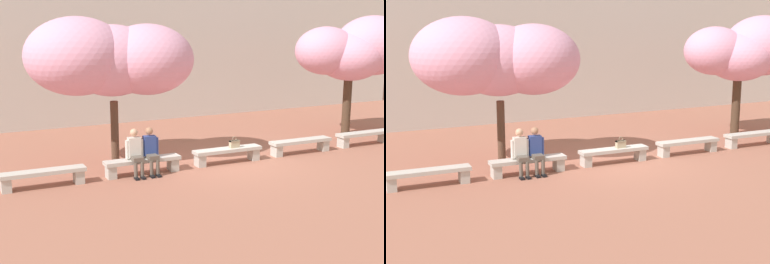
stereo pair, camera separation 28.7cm
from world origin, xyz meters
TOP-DOWN VIEW (x-y plane):
  - ground_plane at (0.00, 0.00)m, footprint 100.00×100.00m
  - building_facade at (0.00, 9.54)m, footprint 28.00×4.00m
  - stone_bench_west_end at (-5.37, 0.00)m, footprint 2.15×0.46m
  - stone_bench_near_west at (-2.69, 0.00)m, footprint 2.15×0.46m
  - stone_bench_center at (0.00, 0.00)m, footprint 2.15×0.46m
  - stone_bench_near_east at (2.69, 0.00)m, footprint 2.15×0.46m
  - stone_bench_east_end at (5.37, 0.00)m, footprint 2.15×0.46m
  - person_seated_left at (-2.91, -0.05)m, footprint 0.51×0.70m
  - person_seated_right at (-2.47, -0.05)m, footprint 0.51×0.69m
  - handbag at (0.22, -0.02)m, footprint 0.30×0.15m
  - cherry_tree_main at (-3.06, 1.46)m, footprint 4.79×3.20m
  - cherry_tree_secondary at (6.38, 1.76)m, footprint 4.40×2.85m

SIDE VIEW (x-z plane):
  - ground_plane at x=0.00m, z-range 0.00..0.00m
  - stone_bench_west_end at x=-5.37m, z-range 0.09..0.54m
  - stone_bench_near_west at x=-2.69m, z-range 0.09..0.54m
  - stone_bench_center at x=0.00m, z-range 0.09..0.54m
  - stone_bench_near_east at x=2.69m, z-range 0.09..0.54m
  - stone_bench_east_end at x=5.37m, z-range 0.09..0.54m
  - handbag at x=0.22m, z-range 0.41..0.75m
  - person_seated_left at x=-2.91m, z-range 0.05..1.34m
  - person_seated_right at x=-2.47m, z-range 0.05..1.34m
  - cherry_tree_main at x=-3.06m, z-range 0.95..5.22m
  - cherry_tree_secondary at x=6.38m, z-range 0.92..5.27m
  - building_facade at x=0.00m, z-range 0.00..9.24m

